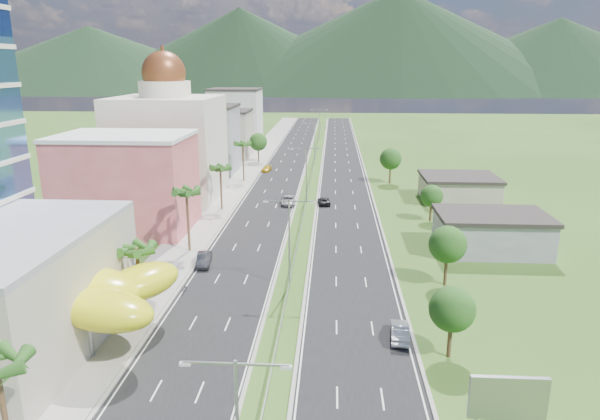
# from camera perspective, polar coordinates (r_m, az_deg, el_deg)

# --- Properties ---
(ground) EXTENTS (500.00, 500.00, 0.00)m
(ground) POSITION_cam_1_polar(r_m,az_deg,el_deg) (56.63, -1.96, -12.25)
(ground) COLOR #2D5119
(ground) RESTS_ON ground
(road_left) EXTENTS (11.00, 260.00, 0.04)m
(road_left) POSITION_cam_1_polar(r_m,az_deg,el_deg) (142.93, -1.52, 4.76)
(road_left) COLOR black
(road_left) RESTS_ON ground
(road_right) EXTENTS (11.00, 260.00, 0.04)m
(road_right) POSITION_cam_1_polar(r_m,az_deg,el_deg) (142.40, 4.52, 4.68)
(road_right) COLOR black
(road_right) RESTS_ON ground
(sidewalk_left) EXTENTS (7.00, 260.00, 0.12)m
(sidewalk_left) POSITION_cam_1_polar(r_m,az_deg,el_deg) (144.06, -5.30, 4.80)
(sidewalk_left) COLOR gray
(sidewalk_left) RESTS_ON ground
(median_guardrail) EXTENTS (0.10, 216.06, 0.76)m
(median_guardrail) POSITION_cam_1_polar(r_m,az_deg,el_deg) (124.70, 1.19, 3.48)
(median_guardrail) COLOR gray
(median_guardrail) RESTS_ON ground
(streetlight_median_b) EXTENTS (6.04, 0.25, 11.00)m
(streetlight_median_b) POSITION_cam_1_polar(r_m,az_deg,el_deg) (63.23, -1.15, -2.60)
(streetlight_median_b) COLOR gray
(streetlight_median_b) RESTS_ON ground
(streetlight_median_c) EXTENTS (6.04, 0.25, 11.00)m
(streetlight_median_c) POSITION_cam_1_polar(r_m,az_deg,el_deg) (101.95, 0.68, 4.32)
(streetlight_median_c) COLOR gray
(streetlight_median_c) RESTS_ON ground
(streetlight_median_d) EXTENTS (6.04, 0.25, 11.00)m
(streetlight_median_d) POSITION_cam_1_polar(r_m,az_deg,el_deg) (146.34, 1.58, 7.67)
(streetlight_median_d) COLOR gray
(streetlight_median_d) RESTS_ON ground
(streetlight_median_e) EXTENTS (6.04, 0.25, 11.00)m
(streetlight_median_e) POSITION_cam_1_polar(r_m,az_deg,el_deg) (191.01, 2.07, 9.46)
(streetlight_median_e) COLOR gray
(streetlight_median_e) RESTS_ON ground
(lime_canopy) EXTENTS (18.00, 15.00, 7.40)m
(lime_canopy) POSITION_cam_1_polar(r_m,az_deg,el_deg) (56.45, -23.29, -8.08)
(lime_canopy) COLOR #CDCB14
(lime_canopy) RESTS_ON ground
(pink_shophouse) EXTENTS (20.00, 15.00, 15.00)m
(pink_shophouse) POSITION_cam_1_polar(r_m,az_deg,el_deg) (90.31, -17.98, 2.61)
(pink_shophouse) COLOR #C65152
(pink_shophouse) RESTS_ON ground
(domed_building) EXTENTS (20.00, 20.00, 28.70)m
(domed_building) POSITION_cam_1_polar(r_m,az_deg,el_deg) (111.02, -13.88, 7.19)
(domed_building) COLOR beige
(domed_building) RESTS_ON ground
(midrise_grey) EXTENTS (16.00, 15.00, 16.00)m
(midrise_grey) POSITION_cam_1_polar(r_m,az_deg,el_deg) (135.07, -10.26, 7.33)
(midrise_grey) COLOR gray
(midrise_grey) RESTS_ON ground
(midrise_beige) EXTENTS (16.00, 15.00, 13.00)m
(midrise_beige) POSITION_cam_1_polar(r_m,az_deg,el_deg) (156.53, -8.35, 7.93)
(midrise_beige) COLOR #A59B88
(midrise_beige) RESTS_ON ground
(midrise_white) EXTENTS (16.00, 15.00, 18.00)m
(midrise_white) POSITION_cam_1_polar(r_m,az_deg,el_deg) (178.69, -6.87, 9.69)
(midrise_white) COLOR silver
(midrise_white) RESTS_ON ground
(billboard) EXTENTS (5.20, 0.35, 6.20)m
(billboard) POSITION_cam_1_polar(r_m,az_deg,el_deg) (40.49, 21.30, -18.40)
(billboard) COLOR gray
(billboard) RESTS_ON ground
(shed_near) EXTENTS (15.00, 10.00, 5.00)m
(shed_near) POSITION_cam_1_polar(r_m,az_deg,el_deg) (81.91, 19.72, -2.43)
(shed_near) COLOR gray
(shed_near) RESTS_ON ground
(shed_far) EXTENTS (14.00, 12.00, 4.40)m
(shed_far) POSITION_cam_1_polar(r_m,az_deg,el_deg) (110.53, 16.55, 2.13)
(shed_far) COLOR #A59B88
(shed_far) RESTS_ON ground
(palm_tree_b) EXTENTS (3.60, 3.60, 8.10)m
(palm_tree_b) POSITION_cam_1_polar(r_m,az_deg,el_deg) (59.04, -17.02, -4.30)
(palm_tree_b) COLOR #47301C
(palm_tree_b) RESTS_ON ground
(palm_tree_c) EXTENTS (3.60, 3.60, 9.60)m
(palm_tree_c) POSITION_cam_1_polar(r_m,az_deg,el_deg) (76.88, -12.01, 1.67)
(palm_tree_c) COLOR #47301C
(palm_tree_c) RESTS_ON ground
(palm_tree_d) EXTENTS (3.60, 3.60, 8.60)m
(palm_tree_d) POSITION_cam_1_polar(r_m,az_deg,el_deg) (98.92, -8.49, 4.28)
(palm_tree_d) COLOR #47301C
(palm_tree_d) RESTS_ON ground
(palm_tree_e) EXTENTS (3.60, 3.60, 9.40)m
(palm_tree_e) POSITION_cam_1_polar(r_m,az_deg,el_deg) (123.00, -6.12, 6.87)
(palm_tree_e) COLOR #47301C
(palm_tree_e) RESTS_ON ground
(leafy_tree_lfar) EXTENTS (4.90, 4.90, 8.05)m
(leafy_tree_lfar) POSITION_cam_1_polar(r_m,az_deg,el_deg) (147.84, -4.48, 7.25)
(leafy_tree_lfar) COLOR #47301C
(leafy_tree_lfar) RESTS_ON ground
(leafy_tree_ra) EXTENTS (4.20, 4.20, 6.90)m
(leafy_tree_ra) POSITION_cam_1_polar(r_m,az_deg,el_deg) (51.00, 15.92, -10.16)
(leafy_tree_ra) COLOR #47301C
(leafy_tree_ra) RESTS_ON ground
(leafy_tree_rb) EXTENTS (4.55, 4.55, 7.47)m
(leafy_tree_rb) POSITION_cam_1_polar(r_m,az_deg,el_deg) (66.90, 15.48, -3.57)
(leafy_tree_rb) COLOR #47301C
(leafy_tree_rb) RESTS_ON ground
(leafy_tree_rc) EXTENTS (3.85, 3.85, 6.33)m
(leafy_tree_rc) POSITION_cam_1_polar(r_m,az_deg,el_deg) (94.11, 13.87, 1.45)
(leafy_tree_rc) COLOR #47301C
(leafy_tree_rc) RESTS_ON ground
(leafy_tree_rd) EXTENTS (4.90, 4.90, 8.05)m
(leafy_tree_rd) POSITION_cam_1_polar(r_m,az_deg,el_deg) (122.40, 9.65, 5.40)
(leafy_tree_rd) COLOR #47301C
(leafy_tree_rd) RESTS_ON ground
(mountain_ridge) EXTENTS (860.00, 140.00, 90.00)m
(mountain_ridge) POSITION_cam_1_polar(r_m,az_deg,el_deg) (503.65, 10.05, 12.11)
(mountain_ridge) COLOR black
(mountain_ridge) RESTS_ON ground
(car_dark_left) EXTENTS (2.38, 5.20, 1.65)m
(car_dark_left) POSITION_cam_1_polar(r_m,az_deg,el_deg) (73.21, -10.20, -5.18)
(car_dark_left) COLOR black
(car_dark_left) RESTS_ON road_left
(car_silver_mid_left) EXTENTS (3.18, 6.02, 1.61)m
(car_silver_mid_left) POSITION_cam_1_polar(r_m,az_deg,el_deg) (102.91, -1.27, 1.05)
(car_silver_mid_left) COLOR #93949A
(car_silver_mid_left) RESTS_ON road_left
(car_yellow_far_left) EXTENTS (2.49, 4.79, 1.33)m
(car_yellow_far_left) POSITION_cam_1_polar(r_m,az_deg,el_deg) (135.27, -3.59, 4.42)
(car_yellow_far_left) COLOR gold
(car_yellow_far_left) RESTS_ON road_left
(car_silver_right) EXTENTS (2.09, 5.02, 1.62)m
(car_silver_right) POSITION_cam_1_polar(r_m,az_deg,el_deg) (54.69, 10.61, -12.58)
(car_silver_right) COLOR #9EA0A5
(car_silver_right) RESTS_ON road_right
(car_dark_far_right) EXTENTS (2.68, 4.96, 1.32)m
(car_dark_far_right) POSITION_cam_1_polar(r_m,az_deg,el_deg) (103.02, 2.56, 0.97)
(car_dark_far_right) COLOR black
(car_dark_far_right) RESTS_ON road_right
(motorcycle) EXTENTS (0.69, 1.91, 1.20)m
(motorcycle) POSITION_cam_1_polar(r_m,az_deg,el_deg) (65.35, -12.22, -8.08)
(motorcycle) COLOR black
(motorcycle) RESTS_ON road_left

